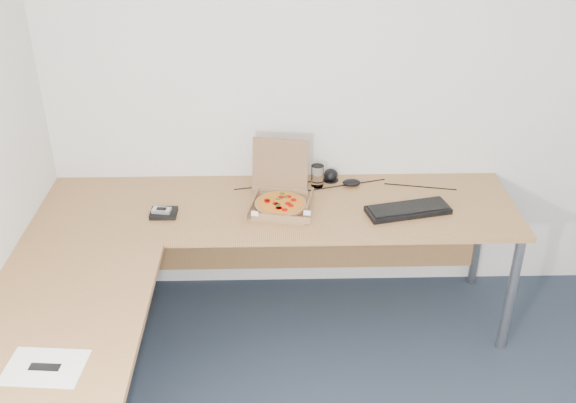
{
  "coord_description": "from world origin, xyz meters",
  "views": [
    {
      "loc": [
        -0.52,
        -1.64,
        2.46
      ],
      "look_at": [
        -0.45,
        1.28,
        0.82
      ],
      "focal_mm": 41.52,
      "sensor_mm": 36.0,
      "label": 1
    }
  ],
  "objects_px": {
    "pizza_box": "(280,200)",
    "drinking_glass": "(317,176)",
    "desk": "(210,256)",
    "keyboard": "(408,210)",
    "wallet": "(164,213)"
  },
  "relations": [
    {
      "from": "keyboard",
      "to": "wallet",
      "type": "xyz_separation_m",
      "value": [
        -1.26,
        0.0,
        -0.0
      ]
    },
    {
      "from": "pizza_box",
      "to": "drinking_glass",
      "type": "bearing_deg",
      "value": 59.41
    },
    {
      "from": "desk",
      "to": "drinking_glass",
      "type": "bearing_deg",
      "value": 49.71
    },
    {
      "from": "desk",
      "to": "keyboard",
      "type": "relative_size",
      "value": 5.82
    },
    {
      "from": "desk",
      "to": "drinking_glass",
      "type": "height_order",
      "value": "drinking_glass"
    },
    {
      "from": "pizza_box",
      "to": "drinking_glass",
      "type": "relative_size",
      "value": 2.83
    },
    {
      "from": "pizza_box",
      "to": "drinking_glass",
      "type": "height_order",
      "value": "pizza_box"
    },
    {
      "from": "desk",
      "to": "pizza_box",
      "type": "relative_size",
      "value": 7.12
    },
    {
      "from": "desk",
      "to": "keyboard",
      "type": "xyz_separation_m",
      "value": [
        0.99,
        0.34,
        0.04
      ]
    },
    {
      "from": "keyboard",
      "to": "desk",
      "type": "bearing_deg",
      "value": -174.14
    },
    {
      "from": "pizza_box",
      "to": "drinking_glass",
      "type": "distance_m",
      "value": 0.31
    },
    {
      "from": "pizza_box",
      "to": "wallet",
      "type": "bearing_deg",
      "value": -161.04
    },
    {
      "from": "drinking_glass",
      "to": "wallet",
      "type": "relative_size",
      "value": 0.92
    },
    {
      "from": "pizza_box",
      "to": "keyboard",
      "type": "height_order",
      "value": "pizza_box"
    },
    {
      "from": "pizza_box",
      "to": "wallet",
      "type": "xyz_separation_m",
      "value": [
        -0.6,
        -0.08,
        -0.03
      ]
    }
  ]
}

